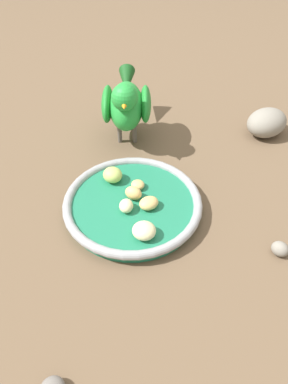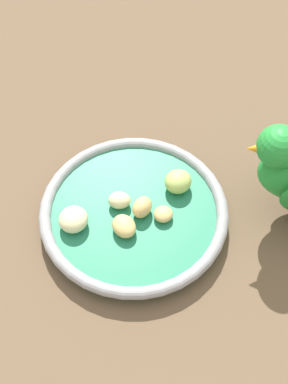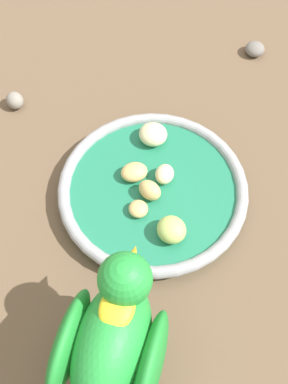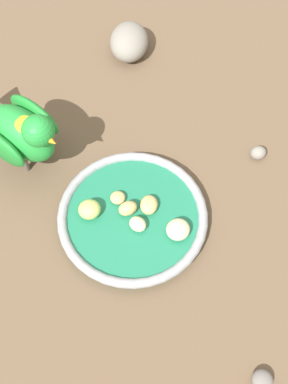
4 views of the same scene
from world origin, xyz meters
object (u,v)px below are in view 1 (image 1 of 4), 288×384
Objects in this scene: apple_piece_0 at (149,203)px; apple_piece_5 at (139,185)px; apple_piece_2 at (126,206)px; feeding_bowl at (133,204)px; parrot at (126,103)px; apple_piece_1 at (133,193)px; apple_piece_3 at (113,175)px; pebble_1 at (280,249)px; rock_large at (267,123)px; apple_piece_4 at (147,230)px.

apple_piece_0 reaches higher than apple_piece_5.
feeding_bowl is at bearing -124.58° from apple_piece_2.
parrot is at bearing -94.28° from apple_piece_2.
apple_piece_3 is at bearing -55.62° from apple_piece_1.
pebble_1 is (-0.22, 0.12, -0.00)m from feeding_bowl.
parrot is 0.31m from rock_large.
apple_piece_5 is 0.34m from rock_large.
apple_piece_3 reaches higher than apple_piece_0.
parrot reaches higher than apple_piece_0.
apple_piece_3 is 0.17m from parrot.
apple_piece_5 is 0.26× the size of rock_large.
rock_large is at bearing -146.64° from feeding_bowl.
parrot is (-0.01, -0.21, 0.07)m from feeding_bowl.
feeding_bowl is 6.39× the size of apple_piece_4.
apple_piece_2 is 1.03× the size of pebble_1.
rock_large is at bearing -150.44° from apple_piece_5.
rock_large is 0.33m from pebble_1.
apple_piece_2 is at bearing 62.52° from apple_piece_1.
pebble_1 is (0.09, 0.32, -0.02)m from rock_large.
apple_piece_2 is 0.75× the size of apple_piece_4.
apple_piece_1 is 0.03m from apple_piece_2.
apple_piece_4 is 0.40m from rock_large.
apple_piece_1 reaches higher than apple_piece_0.
feeding_bowl is 2.58× the size of rock_large.
apple_piece_1 is 0.80× the size of apple_piece_4.
apple_piece_0 is 0.22m from pebble_1.
apple_piece_5 is at bearing -113.49° from apple_piece_1.
apple_piece_1 reaches higher than apple_piece_2.
apple_piece_3 is at bearing -52.01° from apple_piece_0.
parrot reaches higher than apple_piece_1.
apple_piece_1 is at bearing -117.48° from apple_piece_2.
apple_piece_2 is 0.39m from rock_large.
apple_piece_5 is at bearing 151.76° from apple_piece_3.
apple_piece_3 is at bearing -28.24° from apple_piece_5.
apple_piece_3 is 1.31× the size of pebble_1.
apple_piece_0 is 0.05m from apple_piece_5.
apple_piece_1 reaches higher than feeding_bowl.
apple_piece_2 is at bearing 4.51° from apple_piece_0.
pebble_1 is (-0.20, 0.04, -0.02)m from apple_piece_4.
apple_piece_3 is 0.95× the size of apple_piece_4.
apple_piece_2 is at bearing 34.51° from rock_large.
apple_piece_4 is at bearing -11.53° from pebble_1.
apple_piece_3 is (0.03, -0.05, 0.00)m from apple_piece_1.
apple_piece_0 is at bearing 104.47° from apple_piece_5.
feeding_bowl reaches higher than pebble_1.
apple_piece_2 reaches higher than apple_piece_5.
apple_piece_2 is 1.16× the size of apple_piece_5.
apple_piece_4 is at bearing 102.19° from feeding_bowl.
apple_piece_1 reaches higher than pebble_1.
apple_piece_0 is 0.03m from apple_piece_1.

